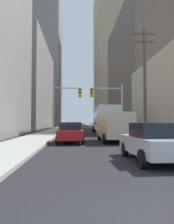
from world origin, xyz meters
The scene contains 15 objects.
sidewalk_left centered at (-4.97, 50.00, 0.07)m, with size 3.28×160.00×0.15m, color #9E9E99.
sidewalk_right centered at (4.97, 50.00, 0.07)m, with size 3.28×160.00×0.15m, color #9E9E99.
city_bus centered at (2.49, 26.03, 1.93)m, with size 2.84×11.57×3.40m.
cargo_van_beige centered at (1.59, 14.09, 1.29)m, with size 2.20×5.29×2.26m.
sedan_silver centered at (1.73, 5.47, 0.77)m, with size 1.95×4.25×1.52m.
sedan_red centered at (-1.77, 13.32, 0.77)m, with size 1.95×4.21×1.52m.
sedan_maroon centered at (-1.60, 22.65, 0.77)m, with size 1.95×4.24×1.52m.
traffic_signal_near_left centered at (-2.55, 21.94, 4.02)m, with size 3.30×0.44×6.00m.
traffic_signal_near_right centered at (2.32, 21.94, 4.04)m, with size 3.79×0.44×6.00m.
utility_pole_right centered at (5.30, 17.86, 5.66)m, with size 2.20×0.28×10.76m.
street_lamp_right centered at (3.63, 35.01, 4.55)m, with size 2.50×0.32×7.50m.
building_left_mid_office centered at (-14.75, 46.09, 9.16)m, with size 14.07×27.05×18.32m, color gray.
building_left_far_tower centered at (-16.99, 89.79, 27.68)m, with size 18.83×29.26×55.36m, color gray.
building_right_mid_block centered at (19.54, 45.33, 12.39)m, with size 23.39×29.19×24.77m, color #66564C.
building_right_far_highrise centered at (15.49, 87.20, 28.00)m, with size 17.21×24.75×56.00m, color tan.
Camera 1 is at (-1.39, -3.28, 1.57)m, focal length 35.78 mm.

